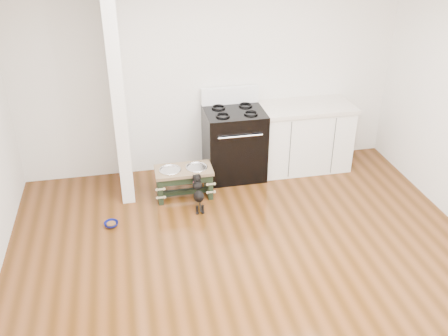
# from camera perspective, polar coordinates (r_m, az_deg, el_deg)

# --- Properties ---
(ground) EXTENTS (5.00, 5.00, 0.00)m
(ground) POSITION_cam_1_polar(r_m,az_deg,el_deg) (5.03, 3.82, -12.81)
(ground) COLOR #40240B
(ground) RESTS_ON ground
(room_shell) EXTENTS (5.00, 5.00, 5.00)m
(room_shell) POSITION_cam_1_polar(r_m,az_deg,el_deg) (4.14, 4.54, 4.24)
(room_shell) COLOR silver
(room_shell) RESTS_ON ground
(partition_wall) EXTENTS (0.15, 0.80, 2.70)m
(partition_wall) POSITION_cam_1_polar(r_m,az_deg,el_deg) (6.05, -12.08, 8.94)
(partition_wall) COLOR silver
(partition_wall) RESTS_ON ground
(oven_range) EXTENTS (0.76, 0.69, 1.14)m
(oven_range) POSITION_cam_1_polar(r_m,az_deg,el_deg) (6.58, 1.16, 2.97)
(oven_range) COLOR black
(oven_range) RESTS_ON ground
(cabinet_run) EXTENTS (1.24, 0.64, 0.91)m
(cabinet_run) POSITION_cam_1_polar(r_m,az_deg,el_deg) (6.87, 9.14, 3.53)
(cabinet_run) COLOR white
(cabinet_run) RESTS_ON ground
(dog_feeder) EXTENTS (0.70, 0.38, 0.40)m
(dog_feeder) POSITION_cam_1_polar(r_m,az_deg,el_deg) (6.18, -4.60, -1.02)
(dog_feeder) COLOR black
(dog_feeder) RESTS_ON ground
(puppy) EXTENTS (0.12, 0.36, 0.43)m
(puppy) POSITION_cam_1_polar(r_m,az_deg,el_deg) (5.94, -2.97, -2.76)
(puppy) COLOR black
(puppy) RESTS_ON ground
(floor_bowl) EXTENTS (0.17, 0.17, 0.05)m
(floor_bowl) POSITION_cam_1_polar(r_m,az_deg,el_deg) (5.88, -12.76, -6.29)
(floor_bowl) COLOR navy
(floor_bowl) RESTS_ON ground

